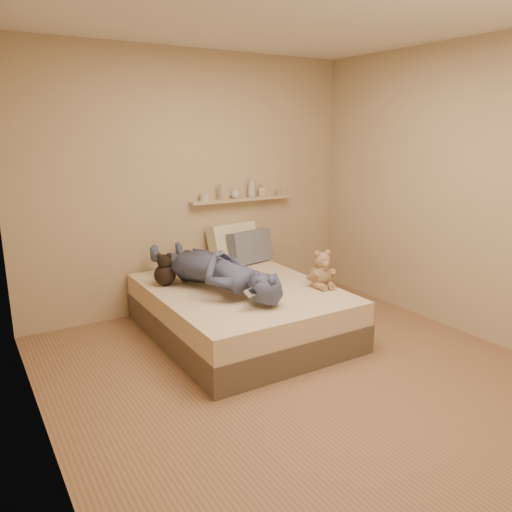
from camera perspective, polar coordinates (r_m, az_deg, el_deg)
room at (r=3.56m, az=5.49°, el=5.60°), size 3.80×3.80×3.80m
bed at (r=4.59m, az=-1.83°, el=-6.24°), size 1.50×1.90×0.45m
game_console at (r=3.92m, az=-0.33°, el=-4.10°), size 0.18×0.13×0.06m
teddy_bear at (r=4.52m, az=7.50°, el=-1.78°), size 0.28×0.28×0.34m
dark_plush at (r=4.60m, az=-10.38°, el=-1.74°), size 0.20×0.20×0.31m
pillow_cream at (r=5.35m, az=-2.57°, el=1.50°), size 0.58×0.34×0.43m
pillow_grey at (r=5.30m, az=-0.68°, el=1.05°), size 0.53×0.29×0.36m
person at (r=4.43m, az=-4.85°, el=-1.45°), size 0.87×1.63×0.37m
wall_shelf at (r=5.41m, az=-1.61°, el=6.49°), size 1.20×0.12×0.03m
shelf_bottles at (r=5.40m, az=-1.59°, el=7.44°), size 1.00×0.12×0.22m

